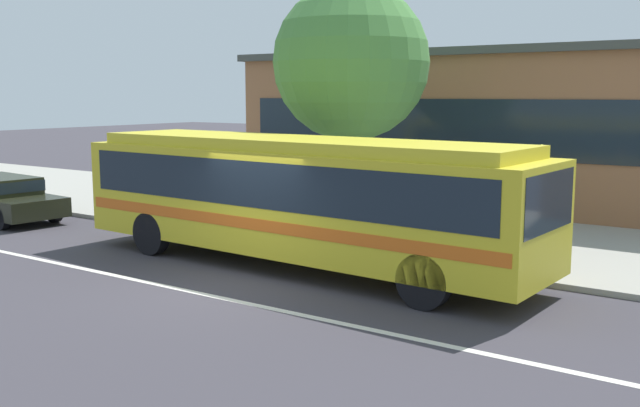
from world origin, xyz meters
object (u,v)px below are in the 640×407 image
at_px(sedan_behind_bus, 1,196).
at_px(pedestrian_waiting_near_sign, 511,213).
at_px(street_tree_near_stop, 351,63).
at_px(bus_stop_sign, 539,192).
at_px(transit_bus, 299,193).

relative_size(sedan_behind_bus, pedestrian_waiting_near_sign, 2.71).
bearing_deg(street_tree_near_stop, bus_stop_sign, -22.72).
xyz_separation_m(transit_bus, bus_stop_sign, (4.56, 1.92, 0.15)).
height_order(transit_bus, bus_stop_sign, transit_bus).
bearing_deg(pedestrian_waiting_near_sign, street_tree_near_stop, 163.97).
bearing_deg(transit_bus, sedan_behind_bus, -178.80).
xyz_separation_m(sedan_behind_bus, street_tree_near_stop, (9.30, 4.70, 3.82)).
height_order(bus_stop_sign, street_tree_near_stop, street_tree_near_stop).
bearing_deg(street_tree_near_stop, transit_bus, -71.09).
bearing_deg(bus_stop_sign, transit_bus, -157.11).
xyz_separation_m(transit_bus, street_tree_near_stop, (-1.53, 4.47, 2.92)).
bearing_deg(sedan_behind_bus, pedestrian_waiting_near_sign, 12.60).
xyz_separation_m(transit_bus, sedan_behind_bus, (-10.83, -0.23, -0.90)).
bearing_deg(transit_bus, pedestrian_waiting_near_sign, 39.81).
distance_m(transit_bus, street_tree_near_stop, 5.56).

